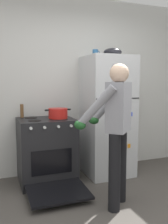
{
  "coord_description": "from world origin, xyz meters",
  "views": [
    {
      "loc": [
        -1.19,
        -1.81,
        1.39
      ],
      "look_at": [
        -0.0,
        1.32,
        1.0
      ],
      "focal_mm": 39.94,
      "sensor_mm": 36.0,
      "label": 1
    }
  ],
  "objects_px": {
    "red_pot": "(58,113)",
    "coffee_mug": "(95,53)",
    "refrigerator": "(107,116)",
    "mixing_bowl": "(113,52)",
    "person_cook": "(115,123)",
    "stove_range": "(47,151)",
    "pepper_mill": "(22,111)"
  },
  "relations": [
    {
      "from": "red_pot",
      "to": "coffee_mug",
      "type": "relative_size",
      "value": 3.25
    },
    {
      "from": "refrigerator",
      "to": "mixing_bowl",
      "type": "bearing_deg",
      "value": 0.22
    },
    {
      "from": "refrigerator",
      "to": "person_cook",
      "type": "distance_m",
      "value": 1.03
    },
    {
      "from": "stove_range",
      "to": "mixing_bowl",
      "type": "height_order",
      "value": "mixing_bowl"
    },
    {
      "from": "person_cook",
      "to": "mixing_bowl",
      "type": "bearing_deg",
      "value": 65.03
    },
    {
      "from": "refrigerator",
      "to": "mixing_bowl",
      "type": "xyz_separation_m",
      "value": [
        0.08,
        0.0,
        0.95
      ]
    },
    {
      "from": "coffee_mug",
      "to": "refrigerator",
      "type": "bearing_deg",
      "value": -15.83
    },
    {
      "from": "person_cook",
      "to": "mixing_bowl",
      "type": "xyz_separation_m",
      "value": [
        0.45,
        0.96,
        0.89
      ]
    },
    {
      "from": "coffee_mug",
      "to": "mixing_bowl",
      "type": "height_order",
      "value": "mixing_bowl"
    },
    {
      "from": "refrigerator",
      "to": "pepper_mill",
      "type": "distance_m",
      "value": 1.26
    },
    {
      "from": "red_pot",
      "to": "stove_range",
      "type": "bearing_deg",
      "value": 168.63
    },
    {
      "from": "pepper_mill",
      "to": "mixing_bowl",
      "type": "bearing_deg",
      "value": -8.62
    },
    {
      "from": "red_pot",
      "to": "coffee_mug",
      "type": "bearing_deg",
      "value": 9.42
    },
    {
      "from": "stove_range",
      "to": "pepper_mill",
      "type": "height_order",
      "value": "pepper_mill"
    },
    {
      "from": "refrigerator",
      "to": "coffee_mug",
      "type": "bearing_deg",
      "value": 164.17
    },
    {
      "from": "person_cook",
      "to": "pepper_mill",
      "type": "relative_size",
      "value": 8.45
    },
    {
      "from": "coffee_mug",
      "to": "pepper_mill",
      "type": "bearing_deg",
      "value": 171.97
    },
    {
      "from": "refrigerator",
      "to": "stove_range",
      "type": "distance_m",
      "value": 1.04
    },
    {
      "from": "refrigerator",
      "to": "coffee_mug",
      "type": "xyz_separation_m",
      "value": [
        -0.18,
        0.05,
        0.94
      ]
    },
    {
      "from": "coffee_mug",
      "to": "person_cook",
      "type": "bearing_deg",
      "value": -100.64
    },
    {
      "from": "coffee_mug",
      "to": "pepper_mill",
      "type": "relative_size",
      "value": 0.59
    },
    {
      "from": "refrigerator",
      "to": "coffee_mug",
      "type": "height_order",
      "value": "coffee_mug"
    },
    {
      "from": "pepper_mill",
      "to": "refrigerator",
      "type": "bearing_deg",
      "value": -9.18
    },
    {
      "from": "person_cook",
      "to": "pepper_mill",
      "type": "xyz_separation_m",
      "value": [
        -0.87,
        1.16,
        0.04
      ]
    },
    {
      "from": "person_cook",
      "to": "pepper_mill",
      "type": "distance_m",
      "value": 1.45
    },
    {
      "from": "refrigerator",
      "to": "coffee_mug",
      "type": "relative_size",
      "value": 15.94
    },
    {
      "from": "refrigerator",
      "to": "stove_range",
      "type": "bearing_deg",
      "value": -178.93
    },
    {
      "from": "red_pot",
      "to": "coffee_mug",
      "type": "height_order",
      "value": "coffee_mug"
    },
    {
      "from": "person_cook",
      "to": "coffee_mug",
      "type": "relative_size",
      "value": 14.28
    },
    {
      "from": "stove_range",
      "to": "pepper_mill",
      "type": "relative_size",
      "value": 6.41
    },
    {
      "from": "red_pot",
      "to": "mixing_bowl",
      "type": "relative_size",
      "value": 1.35
    },
    {
      "from": "red_pot",
      "to": "person_cook",
      "type": "bearing_deg",
      "value": -65.59
    }
  ]
}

